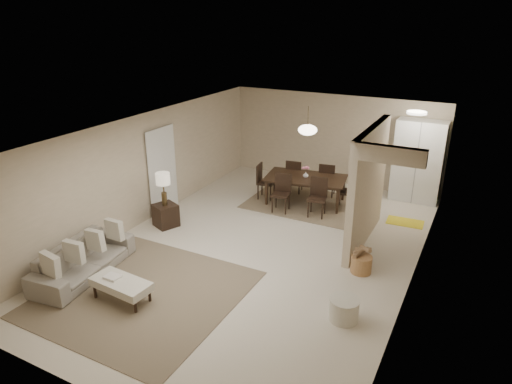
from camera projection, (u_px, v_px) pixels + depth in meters
The scene contains 22 objects.
floor at pixel (261, 247), 9.51m from camera, with size 9.00×9.00×0.00m, color beige.
ceiling at pixel (262, 130), 8.59m from camera, with size 9.00×9.00×0.00m, color white.
back_wall at pixel (334, 139), 12.76m from camera, with size 6.00×6.00×0.00m, color #BAA98C.
left_wall at pixel (143, 169), 10.33m from camera, with size 9.00×9.00×0.00m, color #BAA98C.
right_wall at pixel (418, 221), 7.76m from camera, with size 9.00×9.00×0.00m, color #BAA98C.
partition at pixel (368, 187), 9.31m from camera, with size 0.15×2.50×2.50m, color #BAA98C.
doorway at pixel (162, 171), 10.90m from camera, with size 0.04×0.90×2.04m, color black.
pantry_cabinet at pixel (418, 161), 11.54m from camera, with size 1.20×0.55×2.10m, color white.
flush_light at pixel (417, 113), 10.26m from camera, with size 0.44×0.44×0.05m, color white.
living_rug at pixel (144, 294), 7.93m from camera, with size 3.20×3.20×0.01m, color brown.
sofa at pixel (83, 260), 8.42m from camera, with size 0.82×2.09×0.61m, color gray.
ottoman_bench at pixel (121, 284), 7.66m from camera, with size 1.09×0.56×0.38m.
side_table at pixel (166, 215), 10.38m from camera, with size 0.47×0.47×0.52m, color black.
table_lamp at pixel (163, 181), 10.07m from camera, with size 0.32×0.32×0.76m.
round_pouf at pixel (344, 310), 7.21m from camera, with size 0.48×0.48×0.37m, color beige.
wicker_basket at pixel (361, 264), 8.54m from camera, with size 0.39×0.39×0.33m, color #9A6A3D.
dining_rug at pixel (304, 203), 11.70m from camera, with size 2.80×2.10×0.01m, color brown.
dining_table at pixel (305, 190), 11.57m from camera, with size 1.99×1.11×0.70m, color black.
dining_chairs at pixel (305, 186), 11.53m from camera, with size 2.52×1.98×0.93m.
vase at pixel (306, 175), 11.42m from camera, with size 0.14×0.14×0.15m, color white.
yellow_mat at pixel (405, 222), 10.63m from camera, with size 0.82×0.50×0.01m, color yellow.
pendant_light at pixel (308, 130), 11.00m from camera, with size 0.46×0.46×0.71m.
Camera 1 is at (3.79, -7.52, 4.57)m, focal length 32.00 mm.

